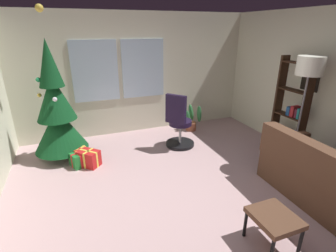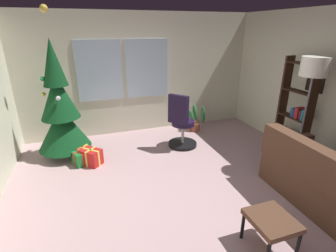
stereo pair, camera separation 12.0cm
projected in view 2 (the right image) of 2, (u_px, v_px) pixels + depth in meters
The scene contains 11 objects.
ground_plane at pixel (193, 205), 3.42m from camera, with size 4.93×5.53×0.10m, color #B49395.
wall_back_with_windows at pixel (140, 74), 5.42m from camera, with size 4.93×0.12×2.51m.
footstool at pixel (272, 222), 2.58m from camera, with size 0.43×0.47×0.39m.
holiday_tree at pixel (60, 111), 4.38m from camera, with size 0.90×0.90×2.52m.
gift_box_red at pixel (91, 157), 4.31m from camera, with size 0.41×0.41×0.28m.
gift_box_green at pixel (80, 158), 4.32m from camera, with size 0.30×0.34×0.24m.
gift_box_gold at pixel (84, 154), 4.42m from camera, with size 0.28×0.31×0.26m.
office_chair at pixel (181, 127), 4.85m from camera, with size 0.59×0.58×1.07m.
bookshelf at pixel (295, 115), 4.45m from camera, with size 0.18×0.64×1.74m.
floor_lamp at pixel (313, 74), 3.69m from camera, with size 0.39×0.39×1.81m.
potted_plant at pixel (195, 120), 5.73m from camera, with size 0.41×0.39×0.59m.
Camera 2 is at (-1.23, -2.54, 2.19)m, focal length 27.04 mm.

